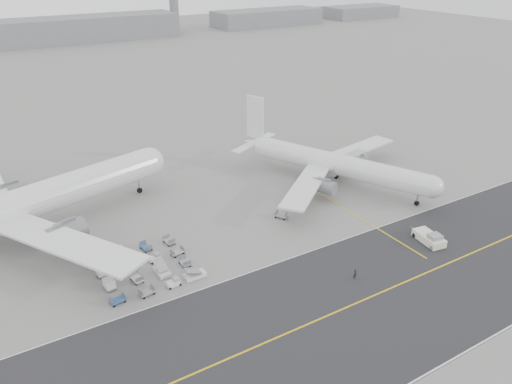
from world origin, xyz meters
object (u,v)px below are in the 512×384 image
airliner_b (333,163)px  ground_crew_a (355,274)px  pushback_tug (430,238)px  control_tower (174,6)px  airliner_a (18,206)px  jet_bridge (347,163)px

airliner_b → ground_crew_a: bearing=-147.7°
pushback_tug → ground_crew_a: size_ratio=4.43×
control_tower → airliner_a: control_tower is taller
airliner_b → pushback_tug: 30.84m
airliner_a → pushback_tug: bearing=-138.5°
control_tower → ground_crew_a: size_ratio=16.28×
pushback_tug → jet_bridge: size_ratio=0.58×
jet_bridge → airliner_a: bearing=156.0°
control_tower → airliner_b: bearing=-104.6°
control_tower → ground_crew_a: (-85.17, -277.93, -15.29)m
jet_bridge → pushback_tug: bearing=-116.8°
control_tower → airliner_b: control_tower is taller
airliner_b → control_tower: bearing=50.8°
airliner_a → pushback_tug: airliner_a is taller
ground_crew_a → pushback_tug: bearing=-8.8°
pushback_tug → jet_bridge: jet_bridge is taller
airliner_a → airliner_b: bearing=-115.5°
airliner_a → pushback_tug: (65.02, -41.85, -5.64)m
jet_bridge → ground_crew_a: jet_bridge is taller
control_tower → jet_bridge: control_tower is taller
control_tower → pushback_tug: (-65.39, -276.37, -15.27)m
airliner_a → ground_crew_a: (45.24, -43.41, -5.66)m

